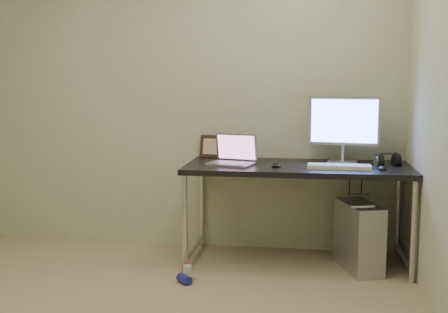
% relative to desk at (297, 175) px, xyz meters
% --- Properties ---
extents(wall_back, '(3.50, 0.02, 2.50)m').
position_rel_desk_xyz_m(wall_back, '(-0.92, 0.36, 0.58)').
color(wall_back, beige).
rests_on(wall_back, ground).
extents(desk, '(1.66, 0.72, 0.75)m').
position_rel_desk_xyz_m(desk, '(0.00, 0.00, 0.00)').
color(desk, black).
rests_on(desk, ground).
extents(tower_computer, '(0.34, 0.51, 0.52)m').
position_rel_desk_xyz_m(tower_computer, '(0.45, -0.08, -0.43)').
color(tower_computer, '#A5A5AA').
rests_on(tower_computer, ground).
extents(cable_a, '(0.01, 0.16, 0.69)m').
position_rel_desk_xyz_m(cable_a, '(0.40, 0.31, -0.27)').
color(cable_a, black).
rests_on(cable_a, ground).
extents(cable_b, '(0.02, 0.11, 0.71)m').
position_rel_desk_xyz_m(cable_b, '(0.49, 0.29, -0.29)').
color(cable_b, black).
rests_on(cable_b, ground).
extents(can_red, '(0.07, 0.07, 0.11)m').
position_rel_desk_xyz_m(can_red, '(-0.74, -0.49, -0.62)').
color(can_red, red).
rests_on(can_red, ground).
extents(can_white, '(0.07, 0.07, 0.11)m').
position_rel_desk_xyz_m(can_white, '(-0.73, -0.52, -0.62)').
color(can_white, silver).
rests_on(can_white, ground).
extents(can_blue, '(0.12, 0.12, 0.06)m').
position_rel_desk_xyz_m(can_blue, '(-0.74, -0.56, -0.64)').
color(can_blue, '#2123A0').
rests_on(can_blue, ground).
extents(laptop, '(0.38, 0.34, 0.23)m').
position_rel_desk_xyz_m(laptop, '(-0.48, -0.04, 0.13)').
color(laptop, '#B5B5BC').
rests_on(laptop, desk).
extents(monitor, '(0.54, 0.19, 0.51)m').
position_rel_desk_xyz_m(monitor, '(0.34, 0.17, 0.37)').
color(monitor, '#B5B5BC').
rests_on(monitor, desk).
extents(keyboard, '(0.45, 0.16, 0.03)m').
position_rel_desk_xyz_m(keyboard, '(0.30, -0.13, 0.09)').
color(keyboard, white).
rests_on(keyboard, desk).
extents(mouse_right, '(0.07, 0.11, 0.03)m').
position_rel_desk_xyz_m(mouse_right, '(0.59, -0.14, 0.09)').
color(mouse_right, black).
rests_on(mouse_right, desk).
extents(mouse_left, '(0.08, 0.12, 0.04)m').
position_rel_desk_xyz_m(mouse_left, '(-0.15, -0.12, 0.09)').
color(mouse_left, black).
rests_on(mouse_left, desk).
extents(headphones, '(0.20, 0.12, 0.12)m').
position_rel_desk_xyz_m(headphones, '(0.66, 0.07, 0.11)').
color(headphones, black).
rests_on(headphones, desk).
extents(picture_frame, '(0.24, 0.10, 0.18)m').
position_rel_desk_xyz_m(picture_frame, '(-0.68, 0.31, 0.17)').
color(picture_frame, black).
rests_on(picture_frame, desk).
extents(webcam, '(0.05, 0.04, 0.12)m').
position_rel_desk_xyz_m(webcam, '(-0.39, 0.27, 0.17)').
color(webcam, silver).
rests_on(webcam, desk).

